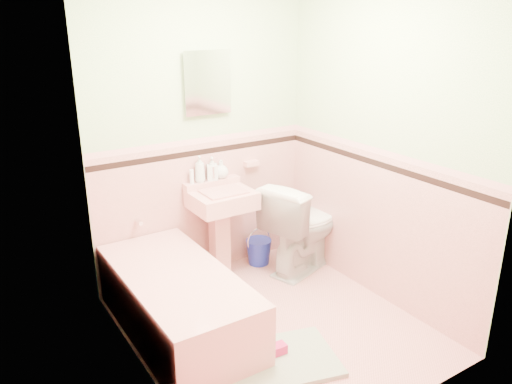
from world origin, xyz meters
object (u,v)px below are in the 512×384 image
toilet (303,225)px  bucket (259,252)px  soap_bottle_mid (212,168)px  medicine_cabinet (207,83)px  soap_bottle_right (221,169)px  bathtub (178,304)px  soap_bottle_left (200,169)px  sink (223,236)px  shoe (275,350)px

toilet → bucket: toilet is taller
soap_bottle_mid → medicine_cabinet: bearing=105.1°
soap_bottle_right → medicine_cabinet: bearing=162.7°
bathtub → soap_bottle_left: 1.19m
bathtub → soap_bottle_right: soap_bottle_right is taller
soap_bottle_right → soap_bottle_mid: bearing=180.0°
soap_bottle_right → soap_bottle_left: bearing=180.0°
sink → bucket: (0.42, 0.06, -0.29)m
soap_bottle_mid → soap_bottle_right: soap_bottle_mid is taller
toilet → bathtub: bearing=84.4°
sink → bucket: bearing=8.8°
bucket → soap_bottle_right: bearing=160.0°
medicine_cabinet → bucket: bearing=-19.3°
medicine_cabinet → soap_bottle_mid: medicine_cabinet is taller
soap_bottle_mid → soap_bottle_right: bearing=0.0°
medicine_cabinet → soap_bottle_left: 0.72m
bathtub → sink: bearing=37.9°
sink → soap_bottle_right: bearing=61.8°
shoe → soap_bottle_right: bearing=77.6°
bathtub → bucket: bearing=28.5°
sink → soap_bottle_right: (0.10, 0.18, 0.54)m
sink → shoe: 1.26m
soap_bottle_left → bucket: (0.53, -0.12, -0.87)m
shoe → bucket: bearing=63.8°
soap_bottle_right → toilet: soap_bottle_right is taller
soap_bottle_left → toilet: (0.82, -0.41, -0.56)m
soap_bottle_mid → shoe: 1.66m
toilet → soap_bottle_mid: bearing=42.0°
soap_bottle_mid → bucket: bearing=-15.9°
soap_bottle_left → bucket: 1.02m
soap_bottle_left → sink: bearing=-58.6°
bathtub → soap_bottle_left: size_ratio=6.53×
medicine_cabinet → soap_bottle_mid: bearing=-74.9°
bathtub → shoe: (0.41, -0.65, -0.16)m
bathtub → soap_bottle_left: (0.57, 0.71, 0.76)m
shoe → soap_bottle_left: bearing=86.0°
sink → medicine_cabinet: bearing=90.0°
sink → toilet: toilet is taller
medicine_cabinet → toilet: bearing=-31.5°
sink → bucket: 0.51m
sink → soap_bottle_mid: soap_bottle_mid is taller
soap_bottle_mid → toilet: (0.70, -0.41, -0.55)m
sink → shoe: bearing=-102.8°
medicine_cabinet → soap_bottle_right: 0.75m
medicine_cabinet → shoe: medicine_cabinet is taller
medicine_cabinet → bucket: (0.42, -0.15, -1.58)m
medicine_cabinet → soap_bottle_right: size_ratio=2.97×
sink → soap_bottle_right: soap_bottle_right is taller
bathtub → medicine_cabinet: medicine_cabinet is taller
soap_bottle_mid → soap_bottle_right: (0.09, 0.00, -0.02)m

